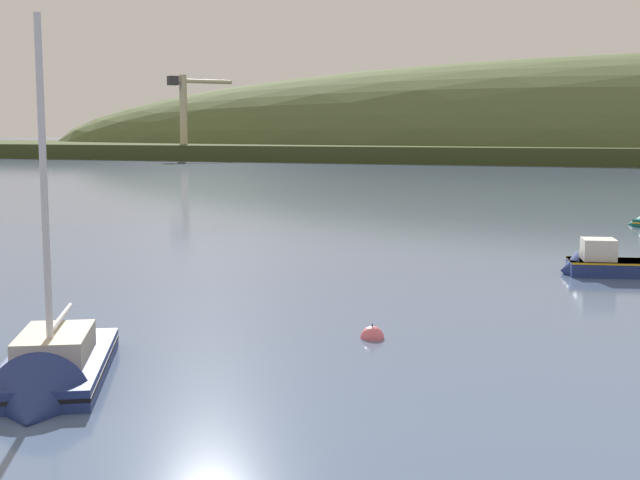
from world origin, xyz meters
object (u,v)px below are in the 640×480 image
at_px(dockside_crane, 185,118).
at_px(sailboat_far_left, 50,379).
at_px(mooring_buoy_foreground, 372,338).
at_px(fishing_boat_moored, 609,268).

xyz_separation_m(dockside_crane, sailboat_far_left, (83.25, -158.01, -9.08)).
relative_size(sailboat_far_left, mooring_buoy_foreground, 12.54).
bearing_deg(fishing_boat_moored, dockside_crane, -66.50).
xyz_separation_m(sailboat_far_left, mooring_buoy_foreground, (6.06, 7.79, -0.22)).
xyz_separation_m(sailboat_far_left, fishing_boat_moored, (12.61, 22.71, 0.10)).
height_order(sailboat_far_left, fishing_boat_moored, sailboat_far_left).
relative_size(dockside_crane, sailboat_far_left, 1.83).
distance_m(dockside_crane, sailboat_far_left, 178.83).
height_order(sailboat_far_left, mooring_buoy_foreground, sailboat_far_left).
bearing_deg(dockside_crane, sailboat_far_left, -109.47).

